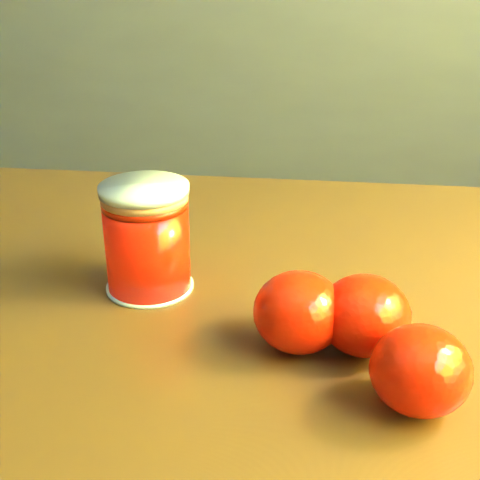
# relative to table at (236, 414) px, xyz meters

# --- Properties ---
(table) EXTENTS (0.95, 0.68, 0.69)m
(table) POSITION_rel_table_xyz_m (0.00, 0.00, 0.00)
(table) COLOR brown
(table) RESTS_ON ground
(juice_glass) EXTENTS (0.07, 0.07, 0.09)m
(juice_glass) POSITION_rel_table_xyz_m (-0.08, 0.04, 0.13)
(juice_glass) COLOR #FE1805
(juice_glass) RESTS_ON table
(orange_front) EXTENTS (0.07, 0.07, 0.06)m
(orange_front) POSITION_rel_table_xyz_m (0.05, -0.03, 0.12)
(orange_front) COLOR #FF1D05
(orange_front) RESTS_ON table
(orange_back) EXTENTS (0.08, 0.08, 0.06)m
(orange_back) POSITION_rel_table_xyz_m (0.09, -0.02, 0.12)
(orange_back) COLOR #FF1D05
(orange_back) RESTS_ON table
(orange_extra) EXTENTS (0.07, 0.07, 0.05)m
(orange_extra) POSITION_rel_table_xyz_m (0.13, -0.08, 0.12)
(orange_extra) COLOR #FF1D05
(orange_extra) RESTS_ON table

